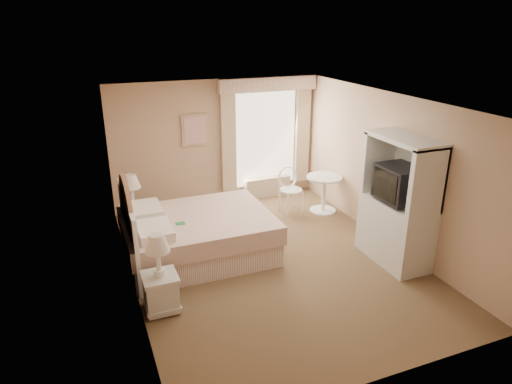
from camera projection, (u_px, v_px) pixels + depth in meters
name	position (u px, v px, depth m)	size (l,w,h in m)	color
room	(272.00, 186.00, 6.75)	(4.21, 5.51, 2.51)	brown
window	(267.00, 135.00, 9.39)	(2.05, 0.22, 2.51)	white
framed_art	(195.00, 130.00, 8.84)	(0.52, 0.04, 0.62)	tan
bed	(191.00, 235.00, 7.20)	(2.28, 1.80, 1.59)	tan
nightstand_near	(160.00, 283.00, 5.85)	(0.44, 0.44, 1.07)	silver
nightstand_far	(134.00, 213.00, 7.95)	(0.45, 0.45, 1.09)	silver
round_table	(324.00, 188.00, 8.88)	(0.69, 0.69, 0.73)	white
cafe_chair	(290.00, 186.00, 8.90)	(0.46, 0.46, 0.89)	white
armoire	(398.00, 211.00, 6.96)	(0.60, 1.20, 1.99)	silver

